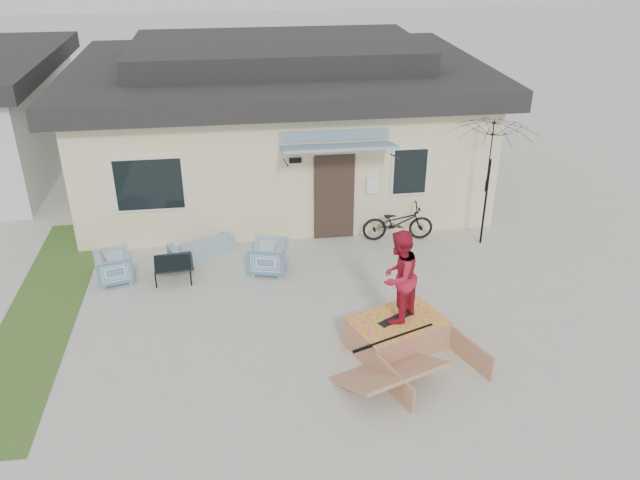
{
  "coord_description": "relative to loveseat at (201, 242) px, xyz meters",
  "views": [
    {
      "loc": [
        -1.24,
        -9.39,
        7.05
      ],
      "look_at": [
        0.3,
        1.8,
        1.3
      ],
      "focal_mm": 36.31,
      "sensor_mm": 36.0,
      "label": 1
    }
  ],
  "objects": [
    {
      "name": "skateboard",
      "position": [
        3.57,
        -4.06,
        0.28
      ],
      "size": [
        0.73,
        0.53,
        0.05
      ],
      "primitive_type": "cube",
      "rotation": [
        0.0,
        0.0,
        0.53
      ],
      "color": "black",
      "rests_on": "skate_ramp"
    },
    {
      "name": "bicycle",
      "position": [
        4.64,
        0.07,
        0.26
      ],
      "size": [
        1.73,
        0.69,
        1.09
      ],
      "primitive_type": "imported",
      "rotation": [
        0.0,
        0.0,
        1.51
      ],
      "color": "black",
      "rests_on": "ground"
    },
    {
      "name": "armchair_right",
      "position": [
        1.47,
        -1.05,
        0.1
      ],
      "size": [
        0.89,
        0.92,
        0.78
      ],
      "primitive_type": "imported",
      "rotation": [
        0.0,
        0.0,
        -1.85
      ],
      "color": "teal",
      "rests_on": "ground"
    },
    {
      "name": "grass_strip",
      "position": [
        -3.05,
        -2.06,
        -0.28
      ],
      "size": [
        1.4,
        8.0,
        0.01
      ],
      "primitive_type": "cube",
      "color": "#325421",
      "rests_on": "ground"
    },
    {
      "name": "ground",
      "position": [
        2.15,
        -4.06,
        -0.29
      ],
      "size": [
        90.0,
        90.0,
        0.0
      ],
      "primitive_type": "plane",
      "color": "#A8A99D",
      "rests_on": "ground"
    },
    {
      "name": "skater",
      "position": [
        3.57,
        -4.06,
        1.16
      ],
      "size": [
        1.05,
        1.06,
        1.72
      ],
      "primitive_type": "imported",
      "rotation": [
        0.0,
        0.0,
        3.96
      ],
      "color": "#AA192E",
      "rests_on": "skateboard"
    },
    {
      "name": "loveseat",
      "position": [
        0.0,
        0.0,
        0.0
      ],
      "size": [
        1.52,
        0.98,
        0.57
      ],
      "primitive_type": "imported",
      "rotation": [
        0.0,
        0.0,
        3.55
      ],
      "color": "teal",
      "rests_on": "ground"
    },
    {
      "name": "skate_ramp",
      "position": [
        3.59,
        -4.11,
        -0.02
      ],
      "size": [
        2.3,
        2.61,
        0.54
      ],
      "primitive_type": null,
      "rotation": [
        0.0,
        0.0,
        0.37
      ],
      "color": "#A77150",
      "rests_on": "ground"
    },
    {
      "name": "house",
      "position": [
        2.15,
        3.94,
        1.65
      ],
      "size": [
        10.8,
        8.49,
        4.1
      ],
      "color": "beige",
      "rests_on": "ground"
    },
    {
      "name": "coffee_table",
      "position": [
        -0.54,
        -1.09,
        -0.09
      ],
      "size": [
        0.89,
        0.89,
        0.4
      ],
      "primitive_type": "cube",
      "rotation": [
        0.0,
        0.0,
        0.12
      ],
      "color": "black",
      "rests_on": "ground"
    },
    {
      "name": "armchair_left",
      "position": [
        -1.78,
        -1.03,
        0.08
      ],
      "size": [
        0.83,
        0.87,
        0.74
      ],
      "primitive_type": "imported",
      "rotation": [
        0.0,
        0.0,
        1.83
      ],
      "color": "teal",
      "rests_on": "ground"
    },
    {
      "name": "patio_umbrella",
      "position": [
        6.57,
        -0.38,
        1.46
      ],
      "size": [
        2.06,
        1.93,
        2.2
      ],
      "color": "black",
      "rests_on": "ground"
    }
  ]
}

